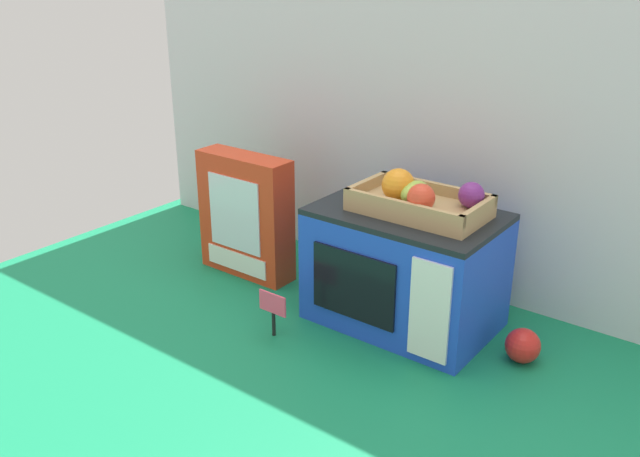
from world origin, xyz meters
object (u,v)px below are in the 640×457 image
object	(u,v)px
cookie_set_box	(246,215)
food_groups_crate	(419,200)
toy_microwave	(405,268)
loose_toy_apple	(523,346)
price_sign	(273,308)

from	to	relation	value
cookie_set_box	food_groups_crate	bearing A→B (deg)	2.69
toy_microwave	food_groups_crate	distance (m)	0.16
food_groups_crate	loose_toy_apple	world-z (taller)	food_groups_crate
cookie_set_box	price_sign	size ratio (longest dim) A/B	3.07
price_sign	food_groups_crate	bearing A→B (deg)	46.19
cookie_set_box	loose_toy_apple	xyz separation A→B (m)	(0.71, 0.03, -0.12)
toy_microwave	cookie_set_box	distance (m)	0.44
toy_microwave	food_groups_crate	xyz separation A→B (m)	(0.03, -0.00, 0.16)
food_groups_crate	price_sign	xyz separation A→B (m)	(-0.21, -0.22, -0.22)
cookie_set_box	price_sign	bearing A→B (deg)	-37.69
toy_microwave	food_groups_crate	bearing A→B (deg)	-0.09
toy_microwave	cookie_set_box	xyz separation A→B (m)	(-0.44, -0.02, 0.02)
cookie_set_box	loose_toy_apple	distance (m)	0.72
food_groups_crate	cookie_set_box	bearing A→B (deg)	-177.31
loose_toy_apple	toy_microwave	bearing A→B (deg)	-178.93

